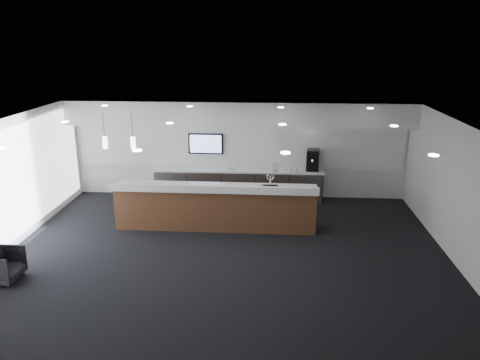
{
  "coord_description": "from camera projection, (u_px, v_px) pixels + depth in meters",
  "views": [
    {
      "loc": [
        0.97,
        -9.76,
        4.74
      ],
      "look_at": [
        0.21,
        1.3,
        1.33
      ],
      "focal_mm": 35.0,
      "sensor_mm": 36.0,
      "label": 1
    }
  ],
  "objects": [
    {
      "name": "back_credenza",
      "position": [
        238.0,
        184.0,
        14.09
      ],
      "size": [
        5.06,
        0.66,
        0.95
      ],
      "color": "gray",
      "rests_on": "ground"
    },
    {
      "name": "info_sign_right",
      "position": [
        275.0,
        167.0,
        13.72
      ],
      "size": [
        0.2,
        0.05,
        0.27
      ],
      "primitive_type": "cube",
      "rotation": [
        0.0,
        0.0,
        0.14
      ],
      "color": "white",
      "rests_on": "back_credenza"
    },
    {
      "name": "window_blinds_wall",
      "position": [
        10.0,
        185.0,
        10.65
      ],
      "size": [
        0.04,
        7.36,
        2.55
      ],
      "primitive_type": "cube",
      "color": "silver",
      "rests_on": "left_wall"
    },
    {
      "name": "left_wall",
      "position": [
        8.0,
        185.0,
        10.65
      ],
      "size": [
        0.02,
        8.0,
        3.0
      ],
      "primitive_type": "cube",
      "color": "silver",
      "rests_on": "ground"
    },
    {
      "name": "wall_tv",
      "position": [
        206.0,
        144.0,
        14.07
      ],
      "size": [
        1.05,
        0.08,
        0.62
      ],
      "color": "black",
      "rests_on": "back_wall"
    },
    {
      "name": "info_sign_left",
      "position": [
        232.0,
        166.0,
        13.88
      ],
      "size": [
        0.14,
        0.04,
        0.19
      ],
      "primitive_type": "cube",
      "rotation": [
        0.0,
        0.0,
        0.17
      ],
      "color": "white",
      "rests_on": "back_credenza"
    },
    {
      "name": "cup_3",
      "position": [
        286.0,
        170.0,
        13.72
      ],
      "size": [
        0.12,
        0.12,
        0.09
      ],
      "primitive_type": "imported",
      "rotation": [
        0.0,
        0.0,
        1.94
      ],
      "color": "white",
      "rests_on": "back_credenza"
    },
    {
      "name": "cup_1",
      "position": [
        295.0,
        170.0,
        13.7
      ],
      "size": [
        0.13,
        0.13,
        0.09
      ],
      "primitive_type": "imported",
      "rotation": [
        0.0,
        0.0,
        0.65
      ],
      "color": "white",
      "rests_on": "back_credenza"
    },
    {
      "name": "soffit_bulkhead",
      "position": [
        238.0,
        113.0,
        13.37
      ],
      "size": [
        10.0,
        0.9,
        0.7
      ],
      "primitive_type": "cube",
      "color": "white",
      "rests_on": "back_wall"
    },
    {
      "name": "ceiling_can_lights",
      "position": [
        226.0,
        124.0,
        9.89
      ],
      "size": [
        7.0,
        5.0,
        0.02
      ],
      "primitive_type": null,
      "color": "white",
      "rests_on": "ceiling"
    },
    {
      "name": "right_wall",
      "position": [
        459.0,
        195.0,
        9.99
      ],
      "size": [
        0.02,
        8.0,
        3.0
      ],
      "primitive_type": "cube",
      "color": "silver",
      "rests_on": "ground"
    },
    {
      "name": "pendant_left",
      "position": [
        128.0,
        147.0,
        11.02
      ],
      "size": [
        0.12,
        0.12,
        0.3
      ],
      "primitive_type": "cylinder",
      "color": "beige",
      "rests_on": "ceiling"
    },
    {
      "name": "cup_0",
      "position": [
        300.0,
        170.0,
        13.69
      ],
      "size": [
        0.09,
        0.09,
        0.09
      ],
      "primitive_type": "imported",
      "color": "white",
      "rests_on": "back_credenza"
    },
    {
      "name": "armchair",
      "position": [
        1.0,
        266.0,
        9.4
      ],
      "size": [
        0.74,
        0.71,
        0.66
      ],
      "primitive_type": "imported",
      "rotation": [
        0.0,
        0.0,
        1.56
      ],
      "color": "black",
      "rests_on": "ground"
    },
    {
      "name": "service_counter",
      "position": [
        215.0,
        207.0,
        11.95
      ],
      "size": [
        5.16,
        0.88,
        1.49
      ],
      "rotation": [
        0.0,
        0.0,
        -0.01
      ],
      "color": "#542D1C",
      "rests_on": "ground"
    },
    {
      "name": "ground",
      "position": [
        227.0,
        251.0,
        10.76
      ],
      "size": [
        10.0,
        10.0,
        0.0
      ],
      "primitive_type": "plane",
      "color": "black",
      "rests_on": "ground"
    },
    {
      "name": "coffee_machine",
      "position": [
        313.0,
        160.0,
        13.75
      ],
      "size": [
        0.4,
        0.5,
        0.62
      ],
      "rotation": [
        0.0,
        0.0,
        -0.12
      ],
      "color": "black",
      "rests_on": "back_credenza"
    },
    {
      "name": "alcove_panel",
      "position": [
        239.0,
        145.0,
        14.08
      ],
      "size": [
        9.8,
        0.06,
        1.4
      ],
      "primitive_type": "cube",
      "color": "white",
      "rests_on": "back_wall"
    },
    {
      "name": "back_wall",
      "position": [
        239.0,
        148.0,
        14.14
      ],
      "size": [
        10.0,
        0.02,
        3.0
      ],
      "primitive_type": "cube",
      "color": "silver",
      "rests_on": "ground"
    },
    {
      "name": "cup_2",
      "position": [
        290.0,
        170.0,
        13.71
      ],
      "size": [
        0.12,
        0.12,
        0.09
      ],
      "primitive_type": "imported",
      "rotation": [
        0.0,
        0.0,
        1.29
      ],
      "color": "white",
      "rests_on": "back_credenza"
    },
    {
      "name": "pendant_right",
      "position": [
        99.0,
        146.0,
        11.07
      ],
      "size": [
        0.12,
        0.12,
        0.3
      ],
      "primitive_type": "cylinder",
      "color": "beige",
      "rests_on": "ceiling"
    },
    {
      "name": "ceiling",
      "position": [
        226.0,
        122.0,
        9.88
      ],
      "size": [
        10.0,
        8.0,
        0.02
      ],
      "primitive_type": "cube",
      "color": "black",
      "rests_on": "back_wall"
    }
  ]
}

